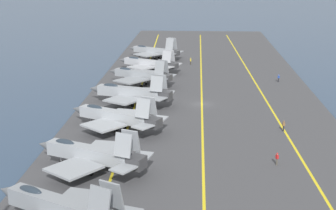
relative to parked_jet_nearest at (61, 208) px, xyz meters
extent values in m
plane|color=#2D425B|center=(47.90, -14.41, -2.83)|extent=(2000.00, 2000.00, 0.00)
cube|color=#424244|center=(47.90, -14.41, -2.63)|extent=(207.36, 45.78, 0.40)
cube|color=yellow|center=(47.90, -27.00, -2.42)|extent=(186.53, 6.52, 0.01)
cube|color=yellow|center=(47.90, -14.41, -2.42)|extent=(186.62, 0.36, 0.01)
cube|color=yellow|center=(47.90, -1.82, -2.42)|extent=(186.55, 5.78, 0.01)
cube|color=gray|center=(0.15, 0.30, 0.00)|extent=(7.31, 11.83, 1.83)
cone|color=#5B5E60|center=(3.45, 6.68, 0.00)|extent=(2.62, 2.88, 1.74)
ellipsoid|color=#232D38|center=(1.88, 3.64, 0.87)|extent=(2.28, 3.14, 1.01)
cube|color=gray|center=(2.91, -1.60, -0.60)|extent=(5.91, 6.31, 0.28)
cube|color=gray|center=(-3.46, -4.60, 2.40)|extent=(1.88, 2.50, 2.93)
cube|color=gray|center=(-1.75, -5.49, 2.40)|extent=(1.88, 2.50, 2.93)
cube|color=#93999E|center=(15.13, 0.39, -0.04)|extent=(6.32, 11.73, 1.82)
cone|color=#5B5E60|center=(17.82, 6.80, -0.04)|extent=(2.47, 2.76, 1.73)
cube|color=#38383A|center=(12.37, -6.16, -0.04)|extent=(2.68, 2.60, 1.54)
ellipsoid|color=#232D38|center=(16.54, 3.74, 0.82)|extent=(2.05, 3.07, 1.00)
cube|color=#93999E|center=(11.56, 1.45, -0.63)|extent=(7.57, 7.49, 0.28)
cube|color=#93999E|center=(18.38, -1.42, -0.63)|extent=(6.31, 5.97, 0.28)
cube|color=#93999E|center=(11.99, -4.60, 2.32)|extent=(1.71, 2.43, 2.88)
cube|color=#93999E|center=(13.75, -5.34, 2.32)|extent=(1.71, 2.43, 2.88)
cube|color=#93999E|center=(10.43, -4.82, -0.04)|extent=(3.58, 3.42, 0.20)
cube|color=#93999E|center=(14.68, -6.61, -0.04)|extent=(3.23, 2.83, 0.20)
cylinder|color=#B2B2B7|center=(16.85, 4.49, -1.69)|extent=(0.16, 0.16, 1.48)
cylinder|color=black|center=(16.85, 4.49, -2.13)|extent=(0.44, 0.64, 0.60)
cylinder|color=#B2B2B7|center=(13.48, -0.23, -1.69)|extent=(0.16, 0.16, 1.48)
cylinder|color=black|center=(13.48, -0.23, -2.13)|extent=(0.44, 0.64, 0.60)
cylinder|color=#B2B2B7|center=(15.83, -1.22, -1.69)|extent=(0.16, 0.16, 1.48)
cylinder|color=black|center=(15.83, -1.22, -2.13)|extent=(0.44, 0.64, 0.60)
cube|color=#9EA3A8|center=(31.91, -0.22, -0.11)|extent=(7.15, 12.03, 1.74)
cone|color=#5B5E60|center=(35.16, 6.32, -0.11)|extent=(2.54, 2.86, 1.65)
cube|color=#38383A|center=(28.59, -6.92, -0.11)|extent=(2.70, 2.72, 1.48)
ellipsoid|color=#232D38|center=(33.61, 3.20, 0.72)|extent=(2.22, 3.16, 0.96)
cube|color=#9EA3A8|center=(28.71, 0.89, -0.67)|extent=(7.32, 7.37, 0.28)
cube|color=#9EA3A8|center=(34.73, -2.10, -0.67)|extent=(6.04, 6.38, 0.28)
cube|color=#9EA3A8|center=(28.37, -5.29, 2.25)|extent=(1.87, 2.54, 2.93)
cube|color=#9EA3A8|center=(30.01, -6.11, 2.25)|extent=(1.87, 2.54, 2.93)
cube|color=#9EA3A8|center=(26.78, -5.45, -0.11)|extent=(3.66, 3.58, 0.20)
cube|color=#9EA3A8|center=(30.85, -7.47, -0.11)|extent=(3.36, 3.07, 0.20)
cylinder|color=#B2B2B7|center=(33.99, 3.96, -1.70)|extent=(0.16, 0.16, 1.45)
cylinder|color=black|center=(33.99, 3.96, -2.13)|extent=(0.46, 0.64, 0.60)
cylinder|color=#B2B2B7|center=(30.25, -0.82, -1.70)|extent=(0.16, 0.16, 1.45)
cylinder|color=black|center=(30.25, -0.82, -2.13)|extent=(0.46, 0.64, 0.60)
cylinder|color=#B2B2B7|center=(32.43, -1.91, -1.70)|extent=(0.16, 0.16, 1.45)
cylinder|color=black|center=(32.43, -1.91, -2.13)|extent=(0.46, 0.64, 0.60)
cube|color=#93999E|center=(46.71, -0.70, 0.01)|extent=(5.55, 12.39, 1.83)
cone|color=#5B5E60|center=(48.92, 6.17, 0.01)|extent=(2.38, 2.77, 1.74)
cube|color=#38383A|center=(44.44, -7.74, 0.01)|extent=(2.62, 2.56, 1.56)
ellipsoid|color=#232D38|center=(47.87, 2.89, 0.88)|extent=(1.89, 3.19, 1.01)
cube|color=#93999E|center=(43.29, -0.04, -0.58)|extent=(7.16, 7.25, 0.28)
cube|color=#93999E|center=(49.87, -2.16, -0.58)|extent=(5.43, 5.70, 0.28)
cube|color=#93999E|center=(43.94, -6.16, 2.34)|extent=(1.56, 2.51, 2.79)
cube|color=#93999E|center=(45.77, -6.75, 2.34)|extent=(1.56, 2.51, 2.79)
cube|color=#93999E|center=(42.39, -6.55, 0.01)|extent=(3.57, 3.39, 0.20)
cube|color=#93999E|center=(46.80, -7.97, 0.01)|extent=(3.10, 2.71, 0.20)
cylinder|color=#B2B2B7|center=(48.13, 3.69, -1.66)|extent=(0.16, 0.16, 1.52)
cylinder|color=black|center=(48.13, 3.69, -2.13)|extent=(0.39, 0.64, 0.60)
cylinder|color=#B2B2B7|center=(45.10, -1.51, -1.66)|extent=(0.16, 0.16, 1.52)
cylinder|color=black|center=(45.10, -1.51, -2.13)|extent=(0.39, 0.64, 0.60)
cylinder|color=#B2B2B7|center=(47.54, -2.30, -1.66)|extent=(0.16, 0.16, 1.52)
cylinder|color=black|center=(47.54, -2.30, -2.13)|extent=(0.39, 0.64, 0.60)
cube|color=gray|center=(61.73, -0.90, 0.14)|extent=(6.30, 11.07, 1.55)
cone|color=#5B5E60|center=(64.58, 5.15, 0.14)|extent=(2.26, 2.60, 1.48)
cube|color=#38383A|center=(58.82, -7.09, 0.14)|extent=(2.41, 2.45, 1.32)
ellipsoid|color=#232D38|center=(63.22, 2.26, 0.87)|extent=(1.96, 2.90, 0.85)
cube|color=gray|center=(58.20, 0.33, -0.37)|extent=(7.70, 7.57, 0.28)
cube|color=gray|center=(64.93, -2.84, -0.37)|extent=(6.74, 6.02, 0.28)
cube|color=gray|center=(58.61, -5.62, 2.32)|extent=(1.72, 2.34, 2.78)
cube|color=gray|center=(60.09, -6.32, 2.32)|extent=(1.72, 2.34, 2.78)
cube|color=gray|center=(57.05, -5.75, 0.14)|extent=(3.54, 3.39, 0.20)
cube|color=gray|center=(60.99, -7.60, 0.14)|extent=(3.27, 2.83, 0.20)
cylinder|color=#B2B2B7|center=(63.55, 2.97, -1.53)|extent=(0.16, 0.16, 1.78)
cylinder|color=black|center=(63.55, 2.97, -2.13)|extent=(0.45, 0.64, 0.60)
cylinder|color=#B2B2B7|center=(60.25, -1.50, -1.53)|extent=(0.16, 0.16, 1.78)
cylinder|color=black|center=(60.25, -1.50, -2.13)|extent=(0.45, 0.64, 0.60)
cylinder|color=#B2B2B7|center=(62.22, -2.42, -1.53)|extent=(0.16, 0.16, 1.78)
cylinder|color=black|center=(62.22, -2.42, -2.13)|extent=(0.45, 0.64, 0.60)
cube|color=#A8AAAF|center=(76.13, -1.25, -0.16)|extent=(6.88, 11.69, 1.52)
cone|color=#5B5E60|center=(79.34, 5.15, -0.16)|extent=(2.34, 2.73, 1.45)
cube|color=#38383A|center=(72.86, -7.79, -0.16)|extent=(2.46, 2.57, 1.29)
ellipsoid|color=#232D38|center=(77.81, 2.10, 0.56)|extent=(2.09, 3.05, 0.84)
cube|color=#A8AAAF|center=(73.14, -0.22, -0.65)|extent=(7.07, 7.13, 0.28)
cube|color=#A8AAAF|center=(78.75, -3.03, -0.65)|extent=(5.80, 6.23, 0.28)
cube|color=#A8AAAF|center=(72.74, -6.25, 2.01)|extent=(1.83, 2.47, 2.78)
cube|color=#A8AAAF|center=(74.17, -6.96, 2.01)|extent=(1.83, 2.47, 2.78)
cube|color=#A8AAAF|center=(71.15, -6.38, -0.16)|extent=(3.64, 3.54, 0.20)
cube|color=#A8AAAF|center=(75.01, -8.32, -0.16)|extent=(3.35, 3.03, 0.20)
cylinder|color=#B2B2B7|center=(78.18, 2.84, -1.67)|extent=(0.16, 0.16, 1.51)
cylinder|color=black|center=(78.18, 2.84, -2.13)|extent=(0.47, 0.63, 0.60)
cylinder|color=#B2B2B7|center=(74.62, -1.89, -1.67)|extent=(0.16, 0.16, 1.51)
cylinder|color=black|center=(74.62, -1.89, -2.13)|extent=(0.47, 0.63, 0.60)
cylinder|color=#B2B2B7|center=(76.53, -2.84, -1.67)|extent=(0.16, 0.16, 1.51)
cylinder|color=black|center=(76.53, -2.84, -2.13)|extent=(0.47, 0.63, 0.60)
cube|color=#93999E|center=(93.41, -1.22, -0.14)|extent=(7.22, 11.35, 1.53)
cone|color=#5B5E60|center=(96.84, 4.95, -0.14)|extent=(2.38, 2.71, 1.45)
cube|color=#38383A|center=(89.91, -7.53, -0.14)|extent=(2.49, 2.57, 1.30)
ellipsoid|color=#232D38|center=(95.21, 2.01, 0.59)|extent=(2.17, 2.99, 0.84)
cube|color=#93999E|center=(90.21, 0.09, -0.63)|extent=(7.49, 7.49, 0.28)
cube|color=#93999E|center=(96.22, -3.25, -0.63)|extent=(6.53, 6.46, 0.28)
cube|color=#93999E|center=(89.85, -6.00, 2.23)|extent=(1.97, 2.48, 3.17)
cube|color=#93999E|center=(91.25, -6.77, 2.23)|extent=(1.97, 2.48, 3.17)
cube|color=#93999E|center=(88.26, -6.05, -0.14)|extent=(3.62, 3.55, 0.20)
cube|color=#93999E|center=(92.04, -8.15, -0.14)|extent=(3.40, 3.08, 0.20)
cylinder|color=#B2B2B7|center=(95.60, 2.72, -1.66)|extent=(0.16, 0.16, 1.53)
cylinder|color=black|center=(95.60, 2.72, -2.13)|extent=(0.48, 0.63, 0.60)
cylinder|color=#B2B2B7|center=(91.88, -1.78, -1.66)|extent=(0.16, 0.16, 1.53)
cylinder|color=black|center=(91.88, -1.78, -2.13)|extent=(0.48, 0.63, 0.60)
cylinder|color=#B2B2B7|center=(93.75, -2.82, -1.66)|extent=(0.16, 0.16, 1.53)
cylinder|color=black|center=(93.75, -2.82, -2.13)|extent=(0.48, 0.63, 0.60)
cylinder|color=#383328|center=(85.86, -11.71, -1.98)|extent=(0.24, 0.24, 0.90)
cube|color=yellow|center=(85.86, -11.71, -1.24)|extent=(0.39, 0.28, 0.57)
sphere|color=beige|center=(85.86, -11.71, -0.83)|extent=(0.22, 0.22, 0.22)
sphere|color=yellow|center=(85.86, -11.71, -0.77)|extent=(0.24, 0.24, 0.24)
cylinder|color=#232328|center=(32.59, -27.28, -1.97)|extent=(0.24, 0.24, 0.91)
cube|color=brown|center=(32.59, -27.28, -1.24)|extent=(0.34, 0.43, 0.57)
sphere|color=#9E7051|center=(32.59, -27.28, -0.82)|extent=(0.22, 0.22, 0.22)
sphere|color=brown|center=(32.59, -27.28, -0.76)|extent=(0.24, 0.24, 0.24)
cylinder|color=#232328|center=(67.09, -31.59, -1.96)|extent=(0.24, 0.24, 0.93)
cube|color=#284CB2|center=(67.09, -31.59, -1.23)|extent=(0.45, 0.46, 0.55)
sphere|color=beige|center=(67.09, -31.59, -0.82)|extent=(0.22, 0.22, 0.22)
sphere|color=#284CB2|center=(67.09, -31.59, -0.76)|extent=(0.24, 0.24, 0.24)
cylinder|color=#4C473D|center=(18.35, -24.17, -1.97)|extent=(0.24, 0.24, 0.92)
cube|color=red|center=(18.35, -24.17, -1.24)|extent=(0.46, 0.40, 0.52)
sphere|color=tan|center=(18.35, -24.17, -0.85)|extent=(0.22, 0.22, 0.22)
sphere|color=red|center=(18.35, -24.17, -0.79)|extent=(0.24, 0.24, 0.24)
camera|label=1|loc=(-45.99, -13.39, 23.89)|focal=55.00mm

